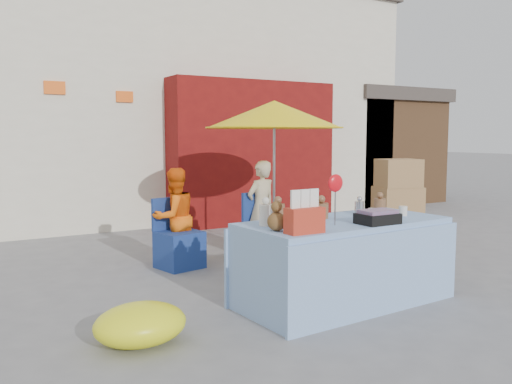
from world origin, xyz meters
TOP-DOWN VIEW (x-y plane):
  - ground at (0.00, 0.00)m, footprint 80.00×80.00m
  - backdrop at (0.52, 7.52)m, footprint 14.00×8.00m
  - market_table at (0.50, -0.47)m, footprint 2.15×1.11m
  - chair_left at (-0.34, 1.64)m, footprint 0.57×0.56m
  - chair_right at (0.91, 1.64)m, footprint 0.57×0.56m
  - vendor_orange at (-0.33, 1.77)m, footprint 0.67×0.57m
  - vendor_beige at (0.92, 1.77)m, footprint 0.52×0.40m
  - umbrella at (1.22, 1.92)m, footprint 1.90×1.90m
  - box_stack at (2.35, 0.68)m, footprint 0.69×0.62m
  - tarp_bundle at (-1.53, -0.51)m, footprint 0.90×0.82m

SIDE VIEW (x-z plane):
  - ground at x=0.00m, z-range 0.00..0.00m
  - tarp_bundle at x=-1.53m, z-range 0.00..0.33m
  - chair_left at x=-0.34m, z-range -0.17..0.68m
  - chair_right at x=0.91m, z-range -0.17..0.68m
  - market_table at x=0.50m, z-range -0.22..1.05m
  - box_stack at x=2.35m, z-range -0.05..1.26m
  - vendor_orange at x=-0.33m, z-range 0.00..1.22m
  - vendor_beige at x=0.92m, z-range 0.00..1.28m
  - umbrella at x=1.22m, z-range 0.85..2.94m
  - backdrop at x=0.52m, z-range -0.80..7.00m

